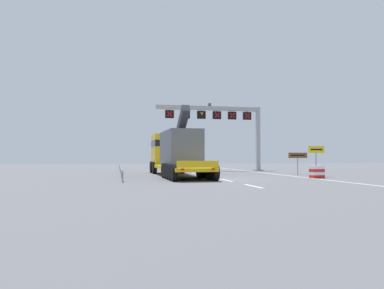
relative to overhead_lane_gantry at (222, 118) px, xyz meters
name	(u,v)px	position (x,y,z in m)	size (l,w,h in m)	color
ground	(228,179)	(-3.79, -14.60, -5.80)	(112.00, 112.00, 0.00)	#5B5B60
lane_markings	(172,168)	(-4.27, 9.17, -5.80)	(0.20, 62.14, 0.01)	silver
edge_line_right	(251,171)	(2.41, -2.60, -5.80)	(0.20, 63.00, 0.01)	silver
overhead_lane_gantry	(222,118)	(0.00, 0.00, 0.00)	(12.04, 0.90, 7.43)	#9EA0A5
heavy_haul_truck_yellow	(175,152)	(-6.65, -8.70, -3.82)	(3.28, 14.11, 5.30)	yellow
exit_sign_yellow	(316,153)	(4.34, -12.16, -3.98)	(1.39, 0.15, 2.42)	#9EA0A5
tourist_info_sign_brown	(298,158)	(4.12, -9.49, -4.32)	(1.76, 0.15, 1.91)	#9EA0A5
crash_barrier_striped	(317,172)	(2.90, -14.68, -5.35)	(1.04, 0.59, 0.90)	red
guardrail_left	(120,166)	(-11.06, 0.76, -5.24)	(0.13, 34.72, 0.76)	#999EA3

